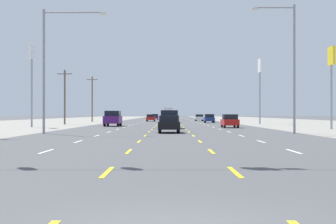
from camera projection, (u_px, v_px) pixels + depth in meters
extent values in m
plane|color=#4C4C4F|center=(168.00, 125.00, 72.64)|extent=(572.00, 572.00, 0.00)
cube|color=white|center=(46.00, 151.00, 21.14)|extent=(0.14, 2.60, 0.01)
cube|color=white|center=(77.00, 142.00, 28.64)|extent=(0.14, 2.60, 0.01)
cube|color=white|center=(96.00, 136.00, 36.14)|extent=(0.14, 2.60, 0.01)
cube|color=white|center=(108.00, 132.00, 43.64)|extent=(0.14, 2.60, 0.01)
cube|color=white|center=(117.00, 129.00, 51.14)|extent=(0.14, 2.60, 0.01)
cube|color=white|center=(123.00, 127.00, 58.64)|extent=(0.14, 2.60, 0.01)
cube|color=white|center=(128.00, 126.00, 66.14)|extent=(0.14, 2.60, 0.01)
cube|color=white|center=(132.00, 125.00, 73.64)|extent=(0.14, 2.60, 0.01)
cube|color=white|center=(136.00, 124.00, 81.14)|extent=(0.14, 2.60, 0.01)
cube|color=white|center=(138.00, 123.00, 88.64)|extent=(0.14, 2.60, 0.01)
cube|color=white|center=(141.00, 122.00, 96.14)|extent=(0.14, 2.60, 0.01)
cube|color=white|center=(142.00, 121.00, 103.64)|extent=(0.14, 2.60, 0.01)
cube|color=white|center=(144.00, 121.00, 111.14)|extent=(0.14, 2.60, 0.01)
cube|color=white|center=(146.00, 120.00, 118.64)|extent=(0.14, 2.60, 0.01)
cube|color=white|center=(147.00, 120.00, 126.14)|extent=(0.14, 2.60, 0.01)
cube|color=white|center=(148.00, 120.00, 133.64)|extent=(0.14, 2.60, 0.01)
cube|color=white|center=(149.00, 119.00, 141.14)|extent=(0.14, 2.60, 0.01)
cube|color=white|center=(150.00, 119.00, 148.64)|extent=(0.14, 2.60, 0.01)
cube|color=white|center=(151.00, 119.00, 156.14)|extent=(0.14, 2.60, 0.01)
cube|color=white|center=(152.00, 119.00, 163.64)|extent=(0.14, 2.60, 0.01)
cube|color=white|center=(152.00, 118.00, 171.14)|extent=(0.14, 2.60, 0.01)
cube|color=white|center=(153.00, 118.00, 178.64)|extent=(0.14, 2.60, 0.01)
cube|color=white|center=(153.00, 118.00, 186.14)|extent=(0.14, 2.60, 0.01)
cube|color=white|center=(154.00, 118.00, 193.64)|extent=(0.14, 2.60, 0.01)
cube|color=white|center=(154.00, 118.00, 201.14)|extent=(0.14, 2.60, 0.01)
cube|color=white|center=(155.00, 118.00, 208.64)|extent=(0.14, 2.60, 0.01)
cube|color=white|center=(155.00, 117.00, 216.14)|extent=(0.14, 2.60, 0.01)
cube|color=white|center=(156.00, 117.00, 223.64)|extent=(0.14, 2.60, 0.01)
cube|color=yellow|center=(107.00, 172.00, 13.64)|extent=(0.14, 2.60, 0.01)
cube|color=yellow|center=(128.00, 151.00, 21.14)|extent=(0.14, 2.60, 0.01)
cube|color=yellow|center=(138.00, 142.00, 28.64)|extent=(0.14, 2.60, 0.01)
cube|color=yellow|center=(144.00, 136.00, 36.14)|extent=(0.14, 2.60, 0.01)
cube|color=yellow|center=(148.00, 132.00, 43.64)|extent=(0.14, 2.60, 0.01)
cube|color=yellow|center=(151.00, 129.00, 51.14)|extent=(0.14, 2.60, 0.01)
cube|color=yellow|center=(153.00, 127.00, 58.64)|extent=(0.14, 2.60, 0.01)
cube|color=yellow|center=(155.00, 126.00, 66.14)|extent=(0.14, 2.60, 0.01)
cube|color=yellow|center=(156.00, 125.00, 73.64)|extent=(0.14, 2.60, 0.01)
cube|color=yellow|center=(157.00, 124.00, 81.14)|extent=(0.14, 2.60, 0.01)
cube|color=yellow|center=(158.00, 123.00, 88.64)|extent=(0.14, 2.60, 0.01)
cube|color=yellow|center=(159.00, 122.00, 96.14)|extent=(0.14, 2.60, 0.01)
cube|color=yellow|center=(159.00, 121.00, 103.64)|extent=(0.14, 2.60, 0.01)
cube|color=yellow|center=(160.00, 121.00, 111.14)|extent=(0.14, 2.60, 0.01)
cube|color=yellow|center=(160.00, 120.00, 118.64)|extent=(0.14, 2.60, 0.01)
cube|color=yellow|center=(161.00, 120.00, 126.14)|extent=(0.14, 2.60, 0.01)
cube|color=yellow|center=(161.00, 120.00, 133.64)|extent=(0.14, 2.60, 0.01)
cube|color=yellow|center=(161.00, 119.00, 141.14)|extent=(0.14, 2.60, 0.01)
cube|color=yellow|center=(162.00, 119.00, 148.64)|extent=(0.14, 2.60, 0.01)
cube|color=yellow|center=(162.00, 119.00, 156.14)|extent=(0.14, 2.60, 0.01)
cube|color=yellow|center=(162.00, 119.00, 163.64)|extent=(0.14, 2.60, 0.01)
cube|color=yellow|center=(162.00, 118.00, 171.14)|extent=(0.14, 2.60, 0.01)
cube|color=yellow|center=(163.00, 118.00, 178.64)|extent=(0.14, 2.60, 0.01)
cube|color=yellow|center=(163.00, 118.00, 186.14)|extent=(0.14, 2.60, 0.01)
cube|color=yellow|center=(163.00, 118.00, 193.64)|extent=(0.14, 2.60, 0.01)
cube|color=yellow|center=(163.00, 118.00, 201.14)|extent=(0.14, 2.60, 0.01)
cube|color=yellow|center=(163.00, 118.00, 208.64)|extent=(0.14, 2.60, 0.01)
cube|color=yellow|center=(163.00, 117.00, 216.14)|extent=(0.14, 2.60, 0.01)
cube|color=yellow|center=(164.00, 117.00, 223.64)|extent=(0.14, 2.60, 0.01)
cube|color=yellow|center=(234.00, 172.00, 13.65)|extent=(0.14, 2.60, 0.01)
cube|color=yellow|center=(211.00, 151.00, 21.15)|extent=(0.14, 2.60, 0.01)
cube|color=yellow|center=(199.00, 142.00, 28.65)|extent=(0.14, 2.60, 0.01)
cube|color=yellow|center=(193.00, 136.00, 36.15)|extent=(0.14, 2.60, 0.01)
cube|color=yellow|center=(188.00, 132.00, 43.65)|extent=(0.14, 2.60, 0.01)
cube|color=yellow|center=(185.00, 129.00, 51.15)|extent=(0.14, 2.60, 0.01)
cube|color=yellow|center=(183.00, 127.00, 58.65)|extent=(0.14, 2.60, 0.01)
cube|color=yellow|center=(181.00, 126.00, 66.15)|extent=(0.14, 2.60, 0.01)
cube|color=yellow|center=(180.00, 125.00, 73.65)|extent=(0.14, 2.60, 0.01)
cube|color=yellow|center=(179.00, 124.00, 81.15)|extent=(0.14, 2.60, 0.01)
cube|color=yellow|center=(178.00, 123.00, 88.65)|extent=(0.14, 2.60, 0.01)
cube|color=yellow|center=(177.00, 122.00, 96.15)|extent=(0.14, 2.60, 0.01)
cube|color=yellow|center=(176.00, 121.00, 103.65)|extent=(0.14, 2.60, 0.01)
cube|color=yellow|center=(176.00, 121.00, 111.15)|extent=(0.14, 2.60, 0.01)
cube|color=yellow|center=(175.00, 120.00, 118.65)|extent=(0.14, 2.60, 0.01)
cube|color=yellow|center=(175.00, 120.00, 126.15)|extent=(0.14, 2.60, 0.01)
cube|color=yellow|center=(174.00, 120.00, 133.65)|extent=(0.14, 2.60, 0.01)
cube|color=yellow|center=(174.00, 119.00, 141.15)|extent=(0.14, 2.60, 0.01)
cube|color=yellow|center=(173.00, 119.00, 148.65)|extent=(0.14, 2.60, 0.01)
cube|color=yellow|center=(173.00, 119.00, 156.15)|extent=(0.14, 2.60, 0.01)
cube|color=yellow|center=(173.00, 119.00, 163.65)|extent=(0.14, 2.60, 0.01)
cube|color=yellow|center=(173.00, 118.00, 171.15)|extent=(0.14, 2.60, 0.01)
cube|color=yellow|center=(172.00, 118.00, 178.65)|extent=(0.14, 2.60, 0.01)
cube|color=yellow|center=(172.00, 118.00, 186.15)|extent=(0.14, 2.60, 0.01)
cube|color=yellow|center=(172.00, 118.00, 193.65)|extent=(0.14, 2.60, 0.01)
cube|color=yellow|center=(172.00, 118.00, 201.15)|extent=(0.14, 2.60, 0.01)
cube|color=yellow|center=(172.00, 118.00, 208.65)|extent=(0.14, 2.60, 0.01)
cube|color=yellow|center=(172.00, 117.00, 216.15)|extent=(0.14, 2.60, 0.01)
cube|color=yellow|center=(171.00, 117.00, 223.65)|extent=(0.14, 2.60, 0.01)
cube|color=white|center=(293.00, 151.00, 21.15)|extent=(0.14, 2.60, 0.01)
cube|color=white|center=(260.00, 142.00, 28.65)|extent=(0.14, 2.60, 0.01)
cube|color=white|center=(241.00, 136.00, 36.15)|extent=(0.14, 2.60, 0.01)
cube|color=white|center=(228.00, 132.00, 43.65)|extent=(0.14, 2.60, 0.01)
cube|color=white|center=(219.00, 129.00, 51.15)|extent=(0.14, 2.60, 0.01)
cube|color=white|center=(213.00, 127.00, 58.65)|extent=(0.14, 2.60, 0.01)
cube|color=white|center=(207.00, 126.00, 66.15)|extent=(0.14, 2.60, 0.01)
cube|color=white|center=(203.00, 125.00, 73.65)|extent=(0.14, 2.60, 0.01)
cube|color=white|center=(200.00, 124.00, 81.15)|extent=(0.14, 2.60, 0.01)
cube|color=white|center=(197.00, 123.00, 88.65)|extent=(0.14, 2.60, 0.01)
cube|color=white|center=(195.00, 122.00, 96.15)|extent=(0.14, 2.60, 0.01)
cube|color=white|center=(193.00, 121.00, 103.65)|extent=(0.14, 2.60, 0.01)
cube|color=white|center=(191.00, 121.00, 111.15)|extent=(0.14, 2.60, 0.01)
cube|color=white|center=(190.00, 120.00, 118.65)|extent=(0.14, 2.60, 0.01)
cube|color=white|center=(188.00, 120.00, 126.15)|extent=(0.14, 2.60, 0.01)
cube|color=white|center=(187.00, 120.00, 133.65)|extent=(0.14, 2.60, 0.01)
cube|color=white|center=(186.00, 119.00, 141.15)|extent=(0.14, 2.60, 0.01)
cube|color=white|center=(185.00, 119.00, 148.65)|extent=(0.14, 2.60, 0.01)
cube|color=white|center=(184.00, 119.00, 156.15)|extent=(0.14, 2.60, 0.01)
cube|color=white|center=(184.00, 119.00, 163.65)|extent=(0.14, 2.60, 0.01)
cube|color=white|center=(183.00, 118.00, 171.15)|extent=(0.14, 2.60, 0.01)
cube|color=white|center=(182.00, 118.00, 178.65)|extent=(0.14, 2.60, 0.01)
cube|color=white|center=(182.00, 118.00, 186.15)|extent=(0.14, 2.60, 0.01)
cube|color=white|center=(181.00, 118.00, 193.65)|extent=(0.14, 2.60, 0.01)
cube|color=white|center=(181.00, 118.00, 201.15)|extent=(0.14, 2.60, 0.01)
cube|color=white|center=(180.00, 118.00, 208.65)|extent=(0.14, 2.60, 0.01)
cube|color=white|center=(180.00, 117.00, 216.15)|extent=(0.14, 2.60, 0.01)
cube|color=white|center=(179.00, 117.00, 223.65)|extent=(0.14, 2.60, 0.01)
cube|color=black|center=(168.00, 125.00, 42.07)|extent=(1.80, 4.50, 0.62)
cube|color=black|center=(168.00, 119.00, 41.97)|extent=(1.62, 2.10, 0.52)
cylinder|color=black|center=(159.00, 128.00, 43.62)|extent=(0.22, 0.64, 0.64)
cylinder|color=black|center=(177.00, 128.00, 43.62)|extent=(0.22, 0.64, 0.64)
cylinder|color=black|center=(159.00, 130.00, 40.52)|extent=(0.22, 0.64, 0.64)
cylinder|color=black|center=(178.00, 130.00, 40.52)|extent=(0.22, 0.64, 0.64)
cube|color=navy|center=(169.00, 121.00, 54.47)|extent=(1.98, 4.90, 0.92)
cube|color=black|center=(169.00, 113.00, 54.42)|extent=(1.82, 2.70, 0.68)
cylinder|color=black|center=(161.00, 125.00, 56.16)|extent=(0.26, 0.76, 0.76)
cylinder|color=black|center=(176.00, 125.00, 56.17)|extent=(0.26, 0.76, 0.76)
cylinder|color=black|center=(161.00, 125.00, 52.76)|extent=(0.26, 0.76, 0.76)
cylinder|color=black|center=(177.00, 125.00, 52.77)|extent=(0.26, 0.76, 0.76)
cube|color=red|center=(229.00, 122.00, 57.13)|extent=(1.72, 3.90, 0.66)
cube|color=black|center=(229.00, 117.00, 56.88)|extent=(1.58, 1.90, 0.58)
cylinder|color=black|center=(221.00, 125.00, 58.53)|extent=(0.20, 0.60, 0.60)
cylinder|color=black|center=(234.00, 125.00, 58.53)|extent=(0.20, 0.60, 0.60)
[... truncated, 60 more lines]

